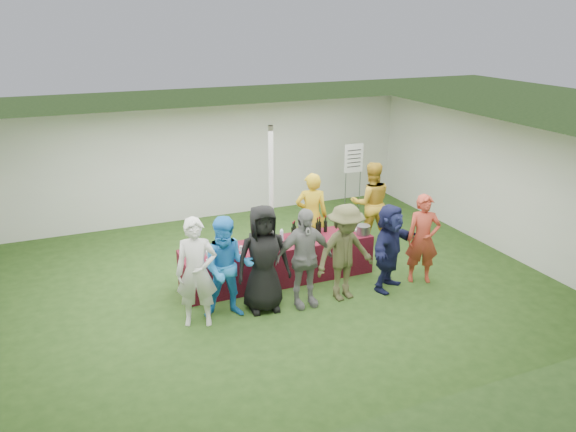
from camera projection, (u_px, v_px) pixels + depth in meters
name	position (u px, v px, depth m)	size (l,w,h in m)	color
ground	(270.00, 282.00, 10.45)	(60.00, 60.00, 0.00)	#284719
tent	(271.00, 192.00, 11.22)	(10.00, 10.00, 10.00)	white
serving_table	(278.00, 262.00, 10.42)	(3.60, 0.80, 0.75)	maroon
wine_bottles	(309.00, 229.00, 10.65)	(0.78, 0.15, 0.32)	black
wine_glasses	(260.00, 246.00, 9.87)	(2.77, 0.13, 0.16)	silver
water_bottle	(282.00, 235.00, 10.37)	(0.07, 0.07, 0.23)	silver
bar_towel	(349.00, 230.00, 10.89)	(0.25, 0.18, 0.03)	white
dump_bucket	(363.00, 230.00, 10.68)	(0.27, 0.27, 0.18)	slate
wine_list_sign	(354.00, 164.00, 13.55)	(0.50, 0.03, 1.80)	slate
staff_pourer	(312.00, 216.00, 11.29)	(0.65, 0.43, 1.78)	gold
staff_back	(371.00, 203.00, 12.03)	(0.87, 0.68, 1.80)	gold
customer_0	(197.00, 273.00, 8.77)	(0.65, 0.43, 1.80)	silver
customer_1	(228.00, 268.00, 9.01)	(0.84, 0.65, 1.73)	#2382DC
customer_2	(263.00, 259.00, 9.21)	(0.90, 0.59, 1.84)	black
customer_3	(304.00, 258.00, 9.36)	(1.02, 0.43, 1.74)	slate
customer_4	(345.00, 253.00, 9.59)	(1.12, 0.64, 1.73)	#4A492A
customer_5	(389.00, 247.00, 9.97)	(1.49, 0.47, 1.60)	#181B43
customer_6	(423.00, 239.00, 10.25)	(0.61, 0.40, 1.68)	#A83725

